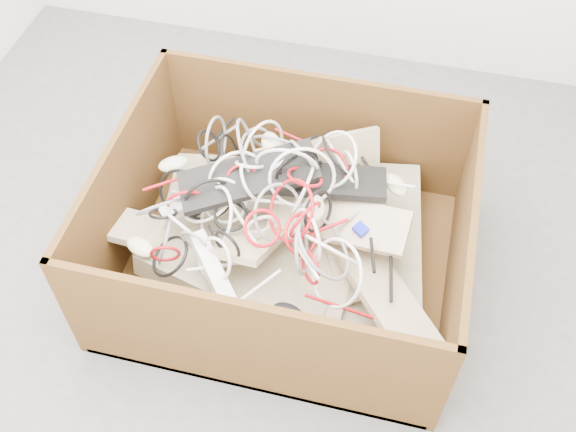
% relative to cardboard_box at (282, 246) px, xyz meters
% --- Properties ---
extents(ground, '(3.00, 3.00, 0.00)m').
position_rel_cardboard_box_xyz_m(ground, '(-0.20, -0.11, -0.14)').
color(ground, '#504F52').
rests_on(ground, ground).
extents(cardboard_box, '(1.27, 1.05, 0.57)m').
position_rel_cardboard_box_xyz_m(cardboard_box, '(0.00, 0.00, 0.00)').
color(cardboard_box, '#3B240E').
rests_on(cardboard_box, ground).
extents(keyboard_pile, '(1.26, 0.97, 0.40)m').
position_rel_cardboard_box_xyz_m(keyboard_pile, '(0.06, -0.01, 0.15)').
color(keyboard_pile, tan).
rests_on(keyboard_pile, cardboard_box).
extents(mice_scatter, '(0.97, 0.72, 0.21)m').
position_rel_cardboard_box_xyz_m(mice_scatter, '(-0.08, -0.03, 0.20)').
color(mice_scatter, beige).
rests_on(mice_scatter, keyboard_pile).
extents(power_strip_left, '(0.25, 0.25, 0.12)m').
position_rel_cardboard_box_xyz_m(power_strip_left, '(-0.30, -0.02, 0.25)').
color(power_strip_left, silver).
rests_on(power_strip_left, keyboard_pile).
extents(power_strip_right, '(0.22, 0.25, 0.09)m').
position_rel_cardboard_box_xyz_m(power_strip_right, '(-0.16, -0.29, 0.21)').
color(power_strip_right, silver).
rests_on(power_strip_right, keyboard_pile).
extents(vga_plug, '(0.06, 0.06, 0.03)m').
position_rel_cardboard_box_xyz_m(vga_plug, '(0.29, -0.03, 0.22)').
color(vga_plug, '#0D15CA').
rests_on(vga_plug, keyboard_pile).
extents(cable_tangle, '(0.98, 0.90, 0.49)m').
position_rel_cardboard_box_xyz_m(cable_tangle, '(-0.06, 0.01, 0.27)').
color(cable_tangle, black).
rests_on(cable_tangle, keyboard_pile).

